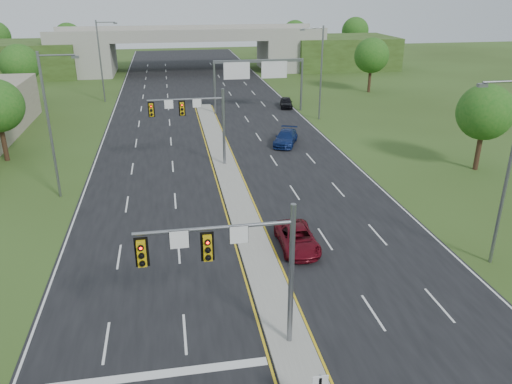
{
  "coord_description": "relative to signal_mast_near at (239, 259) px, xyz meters",
  "views": [
    {
      "loc": [
        -4.77,
        -17.97,
        15.21
      ],
      "look_at": [
        0.42,
        11.05,
        3.0
      ],
      "focal_mm": 35.0,
      "sensor_mm": 36.0,
      "label": 1
    }
  ],
  "objects": [
    {
      "name": "ground",
      "position": [
        2.26,
        0.07,
        -4.73
      ],
      "size": [
        240.0,
        240.0,
        0.0
      ],
      "primitive_type": "plane",
      "color": "#304318",
      "rests_on": "ground"
    },
    {
      "name": "road",
      "position": [
        2.26,
        35.07,
        -4.72
      ],
      "size": [
        24.0,
        160.0,
        0.02
      ],
      "primitive_type": "cube",
      "color": "black",
      "rests_on": "ground"
    },
    {
      "name": "median",
      "position": [
        2.26,
        23.07,
        -4.63
      ],
      "size": [
        2.0,
        54.0,
        0.16
      ],
      "primitive_type": "cube",
      "color": "gray",
      "rests_on": "road"
    },
    {
      "name": "lane_markings",
      "position": [
        1.66,
        28.99,
        -4.7
      ],
      "size": [
        23.72,
        160.0,
        0.01
      ],
      "color": "gold",
      "rests_on": "road"
    },
    {
      "name": "signal_mast_near",
      "position": [
        0.0,
        0.0,
        0.0
      ],
      "size": [
        6.62,
        0.6,
        7.0
      ],
      "color": "slate",
      "rests_on": "ground"
    },
    {
      "name": "signal_mast_far",
      "position": [
        0.0,
        25.0,
        0.0
      ],
      "size": [
        6.62,
        0.6,
        7.0
      ],
      "color": "slate",
      "rests_on": "ground"
    },
    {
      "name": "sign_gantry",
      "position": [
        8.95,
        44.99,
        0.51
      ],
      "size": [
        11.58,
        0.44,
        6.67
      ],
      "color": "slate",
      "rests_on": "ground"
    },
    {
      "name": "overpass",
      "position": [
        2.26,
        80.07,
        -1.17
      ],
      "size": [
        80.0,
        14.0,
        8.1
      ],
      "color": "gray",
      "rests_on": "ground"
    },
    {
      "name": "lightpole_l_mid",
      "position": [
        -11.03,
        20.07,
        1.38
      ],
      "size": [
        2.85,
        0.25,
        11.0
      ],
      "color": "slate",
      "rests_on": "ground"
    },
    {
      "name": "lightpole_l_far",
      "position": [
        -11.03,
        55.07,
        1.38
      ],
      "size": [
        2.85,
        0.25,
        11.0
      ],
      "color": "slate",
      "rests_on": "ground"
    },
    {
      "name": "lightpole_r_near",
      "position": [
        15.56,
        5.07,
        1.38
      ],
      "size": [
        2.85,
        0.25,
        11.0
      ],
      "color": "slate",
      "rests_on": "ground"
    },
    {
      "name": "lightpole_r_far",
      "position": [
        15.56,
        40.07,
        1.38
      ],
      "size": [
        2.85,
        0.25,
        11.0
      ],
      "color": "slate",
      "rests_on": "ground"
    },
    {
      "name": "tree_l_mid",
      "position": [
        -21.74,
        55.07,
        0.78
      ],
      "size": [
        5.2,
        5.2,
        8.12
      ],
      "color": "#382316",
      "rests_on": "ground"
    },
    {
      "name": "tree_r_near",
      "position": [
        24.26,
        20.07,
        0.45
      ],
      "size": [
        4.8,
        4.8,
        7.6
      ],
      "color": "#382316",
      "rests_on": "ground"
    },
    {
      "name": "tree_r_mid",
      "position": [
        28.26,
        55.07,
        0.78
      ],
      "size": [
        5.2,
        5.2,
        8.12
      ],
      "color": "#382316",
      "rests_on": "ground"
    },
    {
      "name": "tree_back_b",
      "position": [
        -21.74,
        94.07,
        0.78
      ],
      "size": [
        5.6,
        5.6,
        8.32
      ],
      "color": "#382316",
      "rests_on": "ground"
    },
    {
      "name": "tree_back_c",
      "position": [
        26.26,
        94.07,
        0.78
      ],
      "size": [
        5.6,
        5.6,
        8.32
      ],
      "color": "#382316",
      "rests_on": "ground"
    },
    {
      "name": "tree_back_d",
      "position": [
        40.26,
        94.07,
        1.11
      ],
      "size": [
        6.0,
        6.0,
        8.85
      ],
      "color": "#382316",
      "rests_on": "ground"
    },
    {
      "name": "car_far_a",
      "position": [
        4.87,
        8.75,
        -4.05
      ],
      "size": [
        2.27,
        4.78,
        1.32
      ],
      "primitive_type": "imported",
      "rotation": [
        0.0,
        0.0,
        -0.02
      ],
      "color": "#5A0913",
      "rests_on": "road"
    },
    {
      "name": "car_far_b",
      "position": [
        9.24,
        30.37,
        -3.99
      ],
      "size": [
        3.75,
        5.29,
        1.42
      ],
      "primitive_type": "imported",
      "rotation": [
        0.0,
        0.0,
        -0.4
      ],
      "color": "navy",
      "rests_on": "road"
    },
    {
      "name": "car_far_c",
      "position": [
        13.26,
        47.07,
        -4.04
      ],
      "size": [
        2.26,
        4.14,
        1.33
      ],
      "primitive_type": "imported",
      "rotation": [
        0.0,
        0.0,
        -0.18
      ],
      "color": "black",
      "rests_on": "road"
    }
  ]
}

